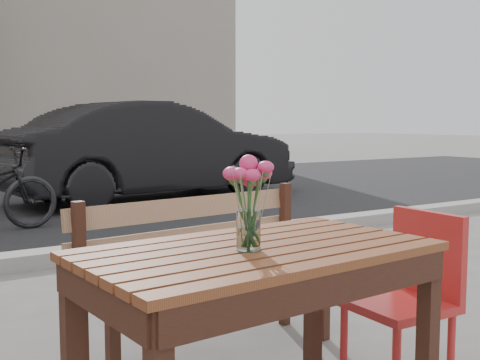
# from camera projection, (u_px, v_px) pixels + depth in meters

# --- Properties ---
(main_table) EXTENTS (1.21, 0.76, 0.73)m
(main_table) POSITION_uv_depth(u_px,v_px,m) (257.00, 281.00, 2.03)
(main_table) COLOR brown
(main_table) RESTS_ON ground
(main_bench) EXTENTS (1.35, 0.52, 0.82)m
(main_bench) POSITION_uv_depth(u_px,v_px,m) (204.00, 255.00, 2.92)
(main_bench) COLOR #946B4C
(main_bench) RESTS_ON ground
(red_chair) EXTENTS (0.39, 0.39, 0.76)m
(red_chair) POSITION_uv_depth(u_px,v_px,m) (410.00, 289.00, 2.52)
(red_chair) COLOR red
(red_chair) RESTS_ON ground
(main_vase) EXTENTS (0.17, 0.17, 0.31)m
(main_vase) POSITION_uv_depth(u_px,v_px,m) (248.00, 191.00, 1.94)
(main_vase) COLOR white
(main_vase) RESTS_ON main_table
(parked_car) EXTENTS (4.38, 1.88, 1.41)m
(parked_car) POSITION_uv_depth(u_px,v_px,m) (153.00, 151.00, 8.73)
(parked_car) COLOR black
(parked_car) RESTS_ON ground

